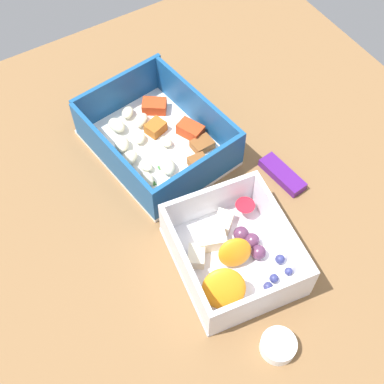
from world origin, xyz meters
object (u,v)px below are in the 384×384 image
object	(u,v)px
candy_bar	(282,174)
paper_cup_liner	(278,346)
fruit_bowl	(233,253)
pasta_container	(157,139)

from	to	relation	value
candy_bar	paper_cup_liner	xyz separation A→B (cm)	(18.47, -14.54, 0.23)
candy_bar	paper_cup_liner	bearing A→B (deg)	-38.22
fruit_bowl	paper_cup_liner	world-z (taller)	fruit_bowl
candy_bar	paper_cup_liner	size ratio (longest dim) A/B	1.75
pasta_container	candy_bar	xyz separation A→B (cm)	(13.21, 11.94, -1.40)
pasta_container	candy_bar	world-z (taller)	pasta_container
pasta_container	candy_bar	size ratio (longest dim) A/B	3.02
pasta_container	paper_cup_liner	world-z (taller)	pasta_container
paper_cup_liner	pasta_container	bearing A→B (deg)	175.30
pasta_container	candy_bar	bearing A→B (deg)	34.67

